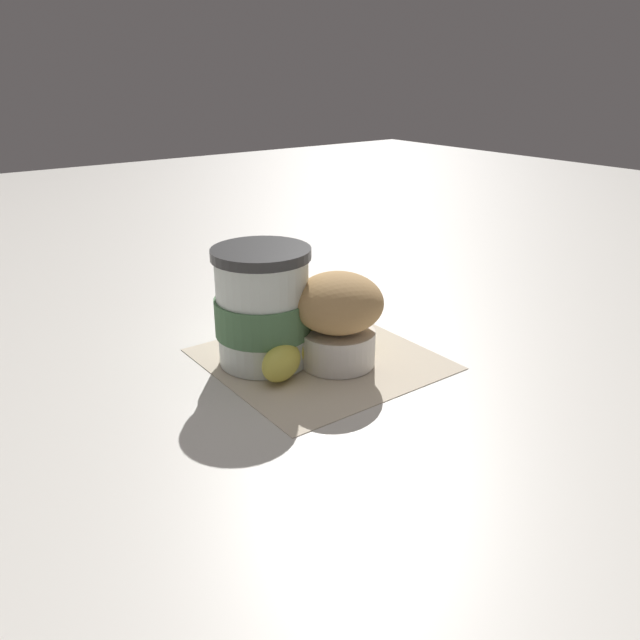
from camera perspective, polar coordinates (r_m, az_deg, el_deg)
The scene contains 5 objects.
ground_plane at distance 0.64m, azimuth 0.00°, elevation -3.61°, with size 3.00×3.00×0.00m, color beige.
paper_napkin at distance 0.64m, azimuth 0.00°, elevation -3.55°, with size 0.21×0.21×0.00m, color beige.
coffee_cup at distance 0.62m, azimuth -5.25°, elevation 1.09°, with size 0.10×0.10×0.12m.
muffin at distance 0.61m, azimuth 1.66°, elevation 0.37°, with size 0.09×0.09×0.09m.
banana at distance 0.62m, azimuth -0.53°, elevation -2.40°, with size 0.15×0.06×0.04m.
Camera 1 is at (-0.35, -0.46, 0.28)m, focal length 35.00 mm.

